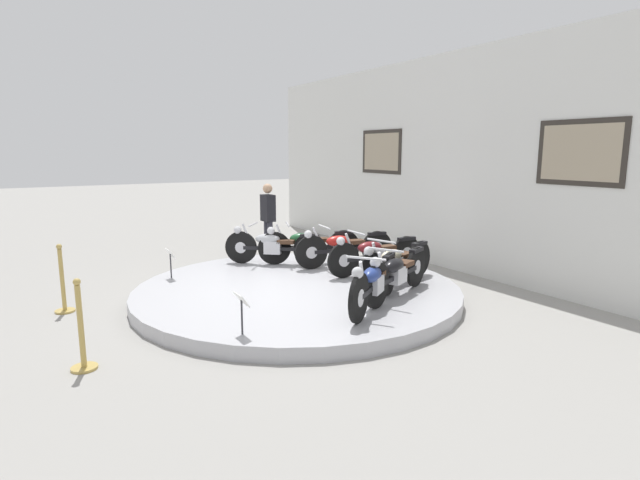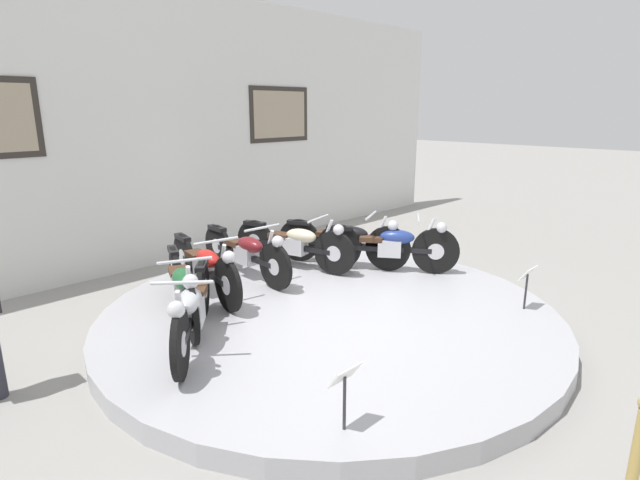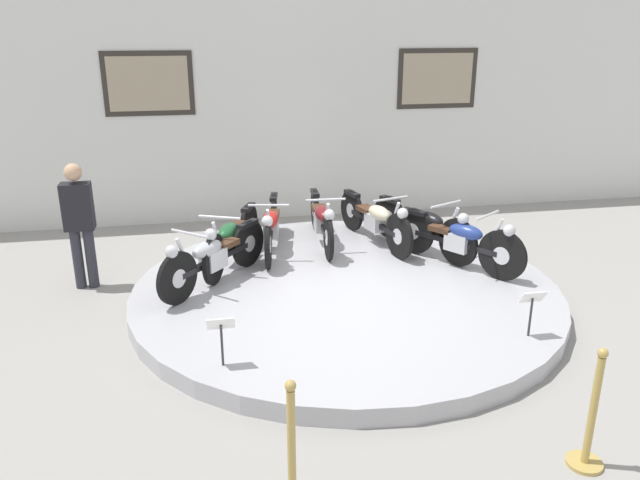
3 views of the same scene
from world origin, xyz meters
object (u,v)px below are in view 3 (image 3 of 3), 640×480
motorcycle_green (231,238)px  info_placard_front_left (221,330)px  motorcycle_blue (458,239)px  stanchion_post_left_of_entry (292,465)px  stanchion_post_right_of_entry (590,427)px  visitor_standing (79,219)px  motorcycle_maroon (322,219)px  info_placard_front_centre (532,303)px  motorcycle_silver (213,255)px  motorcycle_cream (376,219)px  motorcycle_red (271,225)px  motorcycle_black (424,225)px

motorcycle_green → info_placard_front_left: (-0.23, -2.56, -0.01)m
info_placard_front_left → motorcycle_blue: bearing=31.8°
stanchion_post_left_of_entry → stanchion_post_right_of_entry: (2.30, 0.00, 0.00)m
visitor_standing → motorcycle_blue: bearing=-8.1°
motorcycle_green → stanchion_post_left_of_entry: 4.26m
motorcycle_maroon → info_placard_front_centre: motorcycle_maroon is taller
stanchion_post_right_of_entry → motorcycle_green: bearing=120.2°
motorcycle_silver → motorcycle_cream: 2.57m
motorcycle_green → info_placard_front_centre: size_ratio=3.60×
motorcycle_red → motorcycle_cream: motorcycle_red is taller
motorcycle_blue → motorcycle_black: bearing=112.3°
motorcycle_silver → stanchion_post_left_of_entry: (0.43, -3.64, -0.23)m
motorcycle_black → motorcycle_blue: motorcycle_blue is taller
motorcycle_green → stanchion_post_left_of_entry: (0.18, -4.25, -0.24)m
motorcycle_silver → visitor_standing: size_ratio=0.94×
motorcycle_cream → info_placard_front_left: bearing=-127.6°
motorcycle_black → stanchion_post_right_of_entry: size_ratio=1.79×
motorcycle_red → stanchion_post_left_of_entry: stanchion_post_left_of_entry is taller
motorcycle_black → info_placard_front_left: size_ratio=3.58×
motorcycle_green → info_placard_front_left: motorcycle_green is taller
motorcycle_black → motorcycle_blue: bearing=-67.7°
info_placard_front_centre → stanchion_post_right_of_entry: bearing=-103.7°
motorcycle_silver → motorcycle_blue: motorcycle_blue is taller
motorcycle_blue → info_placard_front_centre: (-0.02, -1.95, -0.02)m
info_placard_front_centre → stanchion_post_right_of_entry: (-0.41, -1.69, -0.22)m
motorcycle_black → stanchion_post_right_of_entry: (-0.18, -4.25, -0.24)m
motorcycle_black → info_placard_front_left: 3.86m
stanchion_post_right_of_entry → stanchion_post_left_of_entry: bearing=180.0°
motorcycle_silver → motorcycle_green: 0.66m
motorcycle_cream → info_placard_front_left: motorcycle_cream is taller
motorcycle_maroon → visitor_standing: bearing=-170.6°
motorcycle_silver → stanchion_post_right_of_entry: (2.73, -3.64, -0.23)m
motorcycle_cream → info_placard_front_centre: 3.11m
motorcycle_green → stanchion_post_right_of_entry: bearing=-59.8°
motorcycle_silver → motorcycle_red: motorcycle_red is taller
motorcycle_black → stanchion_post_right_of_entry: 4.26m
motorcycle_silver → motorcycle_cream: size_ratio=0.80×
motorcycle_cream → stanchion_post_left_of_entry: stanchion_post_left_of_entry is taller
motorcycle_silver → motorcycle_green: motorcycle_green is taller
motorcycle_green → motorcycle_red: bearing=37.6°
motorcycle_cream → info_placard_front_left: size_ratio=3.75×
motorcycle_black → info_placard_front_left: bearing=-138.4°
motorcycle_blue → visitor_standing: visitor_standing is taller
motorcycle_maroon → motorcycle_cream: 0.77m
motorcycle_maroon → motorcycle_cream: (0.76, -0.16, 0.00)m
motorcycle_silver → info_placard_front_centre: size_ratio=2.99×
motorcycle_red → motorcycle_green: bearing=-142.4°
info_placard_front_left → stanchion_post_right_of_entry: bearing=-31.9°
visitor_standing → motorcycle_maroon: bearing=9.4°
motorcycle_red → stanchion_post_left_of_entry: 4.71m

